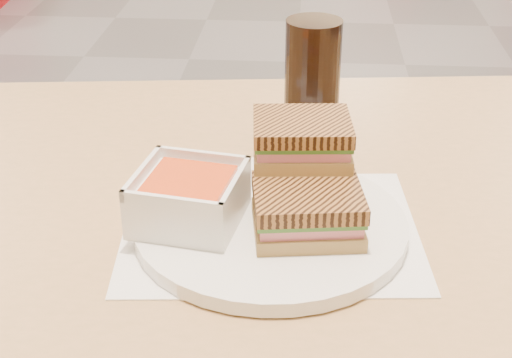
# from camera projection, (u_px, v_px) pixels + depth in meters

# --- Properties ---
(main_table) EXTENTS (1.27, 0.83, 0.75)m
(main_table) POSITION_uv_depth(u_px,v_px,m) (219.00, 258.00, 0.99)
(main_table) COLOR tan
(main_table) RESTS_ON ground
(tray_liner) EXTENTS (0.35, 0.28, 0.00)m
(tray_liner) POSITION_uv_depth(u_px,v_px,m) (270.00, 229.00, 0.84)
(tray_liner) COLOR white
(tray_liner) RESTS_ON main_table
(plate) EXTENTS (0.30, 0.30, 0.02)m
(plate) POSITION_uv_depth(u_px,v_px,m) (271.00, 225.00, 0.83)
(plate) COLOR white
(plate) RESTS_ON tray_liner
(soup_bowl) EXTENTS (0.13, 0.13, 0.06)m
(soup_bowl) POSITION_uv_depth(u_px,v_px,m) (189.00, 200.00, 0.82)
(soup_bowl) COLOR white
(soup_bowl) RESTS_ON plate
(panini_lower) EXTENTS (0.12, 0.11, 0.05)m
(panini_lower) POSITION_uv_depth(u_px,v_px,m) (307.00, 211.00, 0.80)
(panini_lower) COLOR tan
(panini_lower) RESTS_ON plate
(panini_upper) EXTENTS (0.11, 0.10, 0.05)m
(panini_upper) POSITION_uv_depth(u_px,v_px,m) (302.00, 139.00, 0.84)
(panini_upper) COLOR tan
(panini_upper) RESTS_ON panini_lower
(cola_glass) EXTENTS (0.08, 0.08, 0.16)m
(cola_glass) POSITION_uv_depth(u_px,v_px,m) (312.00, 78.00, 1.03)
(cola_glass) COLOR black
(cola_glass) RESTS_ON main_table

